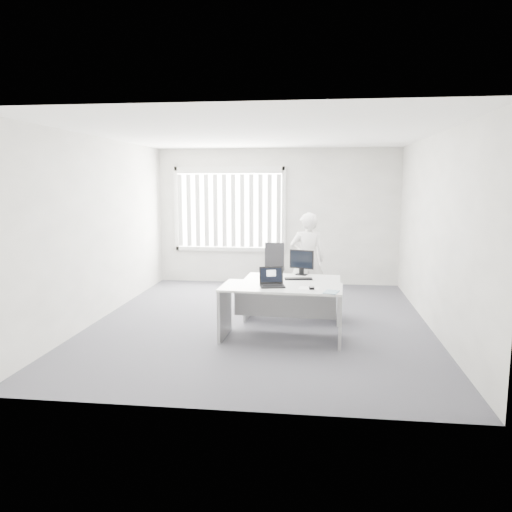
# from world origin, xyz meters

# --- Properties ---
(ground) EXTENTS (6.00, 6.00, 0.00)m
(ground) POSITION_xyz_m (0.00, 0.00, 0.00)
(ground) COLOR #57565E
(ground) RESTS_ON ground
(wall_back) EXTENTS (5.00, 0.02, 2.80)m
(wall_back) POSITION_xyz_m (0.00, 3.00, 1.40)
(wall_back) COLOR silver
(wall_back) RESTS_ON ground
(wall_front) EXTENTS (5.00, 0.02, 2.80)m
(wall_front) POSITION_xyz_m (0.00, -3.00, 1.40)
(wall_front) COLOR silver
(wall_front) RESTS_ON ground
(wall_left) EXTENTS (0.02, 6.00, 2.80)m
(wall_left) POSITION_xyz_m (-2.50, 0.00, 1.40)
(wall_left) COLOR silver
(wall_left) RESTS_ON ground
(wall_right) EXTENTS (0.02, 6.00, 2.80)m
(wall_right) POSITION_xyz_m (2.50, 0.00, 1.40)
(wall_right) COLOR silver
(wall_right) RESTS_ON ground
(ceiling) EXTENTS (5.00, 6.00, 0.02)m
(ceiling) POSITION_xyz_m (0.00, 0.00, 2.80)
(ceiling) COLOR white
(ceiling) RESTS_ON wall_back
(window) EXTENTS (2.32, 0.06, 1.76)m
(window) POSITION_xyz_m (-1.00, 2.96, 1.55)
(window) COLOR silver
(window) RESTS_ON wall_back
(blinds) EXTENTS (2.20, 0.10, 1.50)m
(blinds) POSITION_xyz_m (-1.00, 2.90, 1.52)
(blinds) COLOR silver
(blinds) RESTS_ON wall_back
(desk_near) EXTENTS (1.65, 0.84, 0.74)m
(desk_near) POSITION_xyz_m (0.37, -0.81, 0.53)
(desk_near) COLOR silver
(desk_near) RESTS_ON ground
(desk_far) EXTENTS (1.47, 0.74, 0.66)m
(desk_far) POSITION_xyz_m (0.47, 0.21, 0.47)
(desk_far) COLOR silver
(desk_far) RESTS_ON ground
(office_chair) EXTENTS (0.54, 0.54, 0.92)m
(office_chair) POSITION_xyz_m (-0.01, 2.34, 0.29)
(office_chair) COLOR black
(office_chair) RESTS_ON ground
(person) EXTENTS (0.63, 0.45, 1.61)m
(person) POSITION_xyz_m (0.68, 1.04, 0.81)
(person) COLOR white
(person) RESTS_ON ground
(laptop) EXTENTS (0.38, 0.35, 0.25)m
(laptop) POSITION_xyz_m (0.26, -0.86, 0.86)
(laptop) COLOR black
(laptop) RESTS_ON desk_near
(paper_sheet) EXTENTS (0.28, 0.22, 0.00)m
(paper_sheet) POSITION_xyz_m (0.74, -0.88, 0.74)
(paper_sheet) COLOR white
(paper_sheet) RESTS_ON desk_near
(mouse) EXTENTS (0.07, 0.12, 0.05)m
(mouse) POSITION_xyz_m (0.77, -0.94, 0.76)
(mouse) COLOR silver
(mouse) RESTS_ON paper_sheet
(booklet) EXTENTS (0.22, 0.27, 0.01)m
(booklet) POSITION_xyz_m (1.02, -1.11, 0.74)
(booklet) COLOR white
(booklet) RESTS_ON desk_near
(keyboard) EXTENTS (0.43, 0.19, 0.02)m
(keyboard) POSITION_xyz_m (0.57, 0.08, 0.67)
(keyboard) COLOR black
(keyboard) RESTS_ON desk_far
(monitor) EXTENTS (0.42, 0.24, 0.40)m
(monitor) POSITION_xyz_m (0.60, 0.46, 0.86)
(monitor) COLOR black
(monitor) RESTS_ON desk_far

